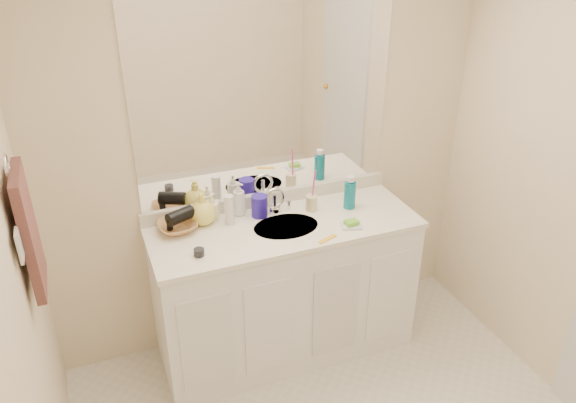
% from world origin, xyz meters
% --- Properties ---
extents(wall_back, '(2.60, 0.02, 2.40)m').
position_xyz_m(wall_back, '(0.00, 1.30, 1.20)').
color(wall_back, beige).
rests_on(wall_back, floor).
extents(wall_left, '(0.02, 2.60, 2.40)m').
position_xyz_m(wall_left, '(-1.30, 0.00, 1.20)').
color(wall_left, beige).
rests_on(wall_left, floor).
extents(vanity_cabinet, '(1.50, 0.55, 0.85)m').
position_xyz_m(vanity_cabinet, '(0.00, 1.02, 0.42)').
color(vanity_cabinet, white).
rests_on(vanity_cabinet, floor).
extents(countertop, '(1.52, 0.57, 0.03)m').
position_xyz_m(countertop, '(0.00, 1.02, 0.86)').
color(countertop, white).
rests_on(countertop, vanity_cabinet).
extents(backsplash, '(1.52, 0.03, 0.08)m').
position_xyz_m(backsplash, '(0.00, 1.29, 0.92)').
color(backsplash, silver).
rests_on(backsplash, countertop).
extents(sink_basin, '(0.37, 0.37, 0.02)m').
position_xyz_m(sink_basin, '(0.00, 1.00, 0.87)').
color(sink_basin, beige).
rests_on(sink_basin, countertop).
extents(faucet, '(0.02, 0.02, 0.11)m').
position_xyz_m(faucet, '(0.00, 1.18, 0.94)').
color(faucet, silver).
rests_on(faucet, countertop).
extents(mirror, '(1.48, 0.01, 1.20)m').
position_xyz_m(mirror, '(0.00, 1.29, 1.56)').
color(mirror, white).
rests_on(mirror, wall_back).
extents(blue_mug, '(0.10, 0.10, 0.13)m').
position_xyz_m(blue_mug, '(-0.10, 1.17, 0.94)').
color(blue_mug, '#26179E').
rests_on(blue_mug, countertop).
extents(tan_cup, '(0.08, 0.08, 0.09)m').
position_xyz_m(tan_cup, '(0.21, 1.13, 0.93)').
color(tan_cup, beige).
rests_on(tan_cup, countertop).
extents(toothbrush, '(0.02, 0.04, 0.21)m').
position_xyz_m(toothbrush, '(0.22, 1.13, 1.03)').
color(toothbrush, '#E93D8F').
rests_on(toothbrush, tan_cup).
extents(mouthwash_bottle, '(0.09, 0.09, 0.16)m').
position_xyz_m(mouthwash_bottle, '(0.43, 1.07, 0.96)').
color(mouthwash_bottle, '#0A6D83').
rests_on(mouthwash_bottle, countertop).
extents(soap_dish, '(0.13, 0.12, 0.01)m').
position_xyz_m(soap_dish, '(0.34, 0.87, 0.89)').
color(soap_dish, silver).
rests_on(soap_dish, countertop).
extents(green_soap, '(0.08, 0.06, 0.03)m').
position_xyz_m(green_soap, '(0.34, 0.87, 0.90)').
color(green_soap, '#74CC31').
rests_on(green_soap, soap_dish).
extents(orange_comb, '(0.12, 0.07, 0.01)m').
position_xyz_m(orange_comb, '(0.16, 0.79, 0.88)').
color(orange_comb, yellow).
rests_on(orange_comb, countertop).
extents(dark_jar, '(0.06, 0.06, 0.04)m').
position_xyz_m(dark_jar, '(-0.52, 0.89, 0.90)').
color(dark_jar, black).
rests_on(dark_jar, countertop).
extents(extra_white_bottle, '(0.07, 0.07, 0.17)m').
position_xyz_m(extra_white_bottle, '(-0.28, 1.15, 0.97)').
color(extra_white_bottle, white).
rests_on(extra_white_bottle, countertop).
extents(soap_bottle_white, '(0.10, 0.10, 0.20)m').
position_xyz_m(soap_bottle_white, '(-0.20, 1.23, 0.98)').
color(soap_bottle_white, white).
rests_on(soap_bottle_white, countertop).
extents(soap_bottle_cream, '(0.10, 0.10, 0.16)m').
position_xyz_m(soap_bottle_cream, '(-0.36, 1.23, 0.96)').
color(soap_bottle_cream, '#F7F0CA').
rests_on(soap_bottle_cream, countertop).
extents(soap_bottle_yellow, '(0.19, 0.19, 0.19)m').
position_xyz_m(soap_bottle_yellow, '(-0.42, 1.21, 0.97)').
color(soap_bottle_yellow, '#F0E45D').
rests_on(soap_bottle_yellow, countertop).
extents(wicker_basket, '(0.23, 0.23, 0.05)m').
position_xyz_m(wicker_basket, '(-0.57, 1.18, 0.91)').
color(wicker_basket, '#B47E48').
rests_on(wicker_basket, countertop).
extents(hair_dryer, '(0.17, 0.13, 0.08)m').
position_xyz_m(hair_dryer, '(-0.55, 1.18, 0.97)').
color(hair_dryer, black).
rests_on(hair_dryer, wicker_basket).
extents(towel_ring, '(0.01, 0.11, 0.11)m').
position_xyz_m(towel_ring, '(-1.27, 0.77, 1.55)').
color(towel_ring, silver).
rests_on(towel_ring, wall_left).
extents(hand_towel, '(0.04, 0.32, 0.55)m').
position_xyz_m(hand_towel, '(-1.25, 0.77, 1.25)').
color(hand_towel, '#432624').
rests_on(hand_towel, towel_ring).
extents(switch_plate, '(0.01, 0.08, 0.13)m').
position_xyz_m(switch_plate, '(-1.27, 0.57, 1.30)').
color(switch_plate, silver).
rests_on(switch_plate, wall_left).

